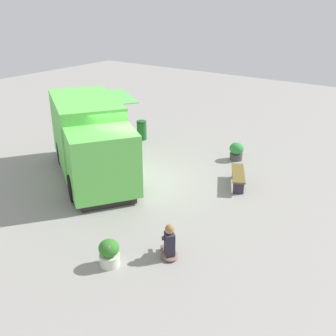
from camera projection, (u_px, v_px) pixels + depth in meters
ground_plane at (129, 179)px, 13.81m from camera, size 40.00×40.00×0.00m
food_truck at (91, 141)px, 13.74m from camera, size 4.81×5.65×2.58m
person_customer at (169, 244)px, 9.57m from camera, size 0.71×0.72×0.91m
planter_flowering_near at (109, 253)px, 9.27m from camera, size 0.49×0.49×0.68m
planter_flowering_far at (236, 151)px, 15.34m from camera, size 0.55×0.55×0.69m
plaza_bench at (238, 176)px, 13.24m from camera, size 1.57×1.10×0.46m
trash_bin at (142, 130)px, 17.51m from camera, size 0.43×0.43×0.87m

